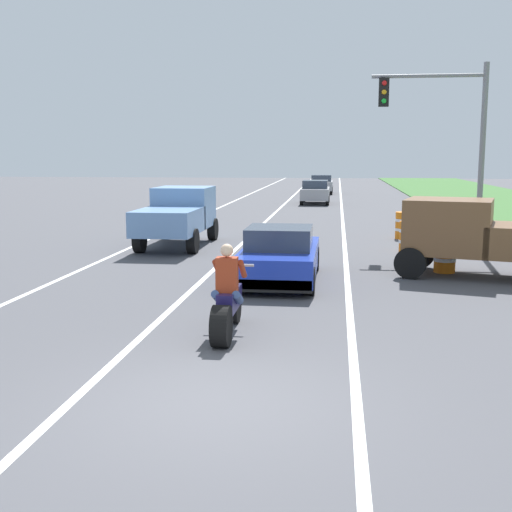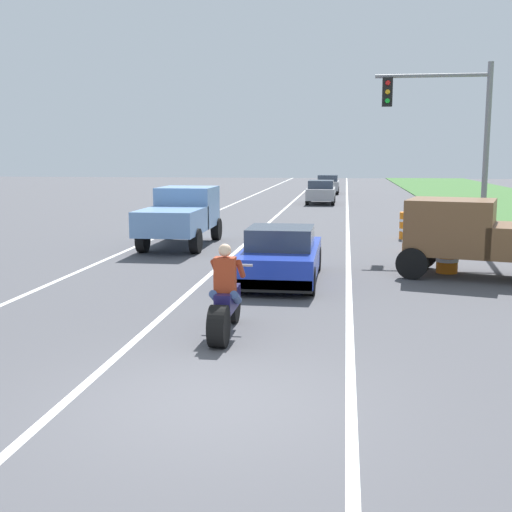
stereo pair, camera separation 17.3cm
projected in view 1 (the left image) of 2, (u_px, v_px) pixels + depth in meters
name	position (u px, v px, depth m)	size (l,w,h in m)	color
ground_plane	(213.00, 403.00, 8.15)	(160.00, 160.00, 0.00)	#4C4C51
lane_stripe_left_solid	(179.00, 226.00, 28.41)	(0.14, 120.00, 0.01)	white
lane_stripe_right_solid	(343.00, 228.00, 27.53)	(0.14, 120.00, 0.01)	white
lane_stripe_centre_dashed	(260.00, 227.00, 27.97)	(0.14, 120.00, 0.01)	white
motorcycle_with_rider	(227.00, 303.00, 11.03)	(0.70, 2.21, 1.62)	black
sports_car_blue	(280.00, 256.00, 15.93)	(1.84, 4.30, 1.37)	#1E38B2
pickup_truck_left_lane_light_blue	(178.00, 214.00, 22.00)	(2.02, 4.80, 1.98)	#6B93C6
pickup_truck_right_shoulder_brown	(486.00, 234.00, 16.33)	(5.14, 3.14, 1.98)	brown
traffic_light_mast_near	(449.00, 129.00, 20.76)	(3.66, 0.34, 6.00)	gray
construction_barrel_nearest	(445.00, 254.00, 17.15)	(0.58, 0.58, 1.00)	orange
construction_barrel_mid	(408.00, 237.00, 20.70)	(0.58, 0.58, 1.00)	orange
construction_barrel_far	(403.00, 225.00, 24.02)	(0.58, 0.58, 1.00)	orange
distant_car_far_ahead	(315.00, 192.00, 41.20)	(1.80, 4.00, 1.50)	#99999E
distant_car_further_ahead	(321.00, 184.00, 52.03)	(1.80, 4.00, 1.50)	#99999E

